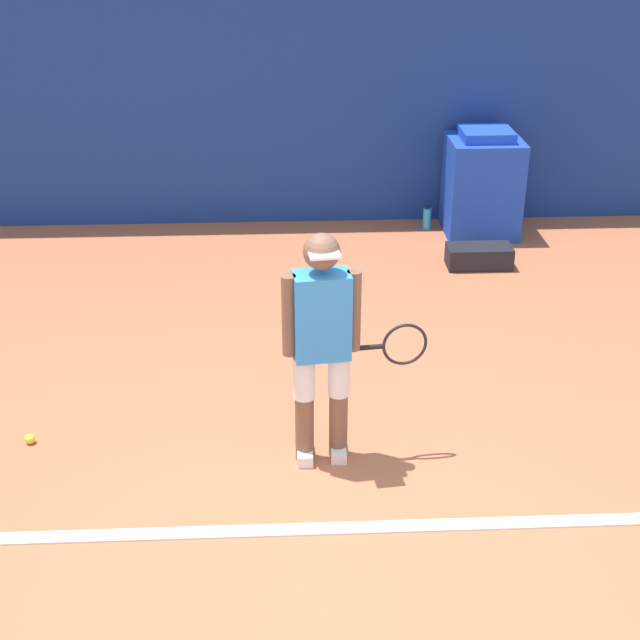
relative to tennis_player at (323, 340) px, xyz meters
The scene contains 8 objects.
ground_plane 1.37m from the tennis_player, 89.51° to the right, with size 24.00×24.00×0.00m, color #B76642.
back_wall 4.43m from the tennis_player, 89.88° to the left, with size 24.00×0.10×2.84m.
court_baseline 1.12m from the tennis_player, 89.28° to the right, with size 21.60×0.10×0.01m.
tennis_player is the anchor object (origin of this frame).
tennis_ball 2.13m from the tennis_player, behind, with size 0.07×0.07×0.07m.
covered_chair 4.37m from the tennis_player, 65.00° to the left, with size 0.73×0.70×1.10m.
equipment_bag 3.54m from the tennis_player, 61.44° to the left, with size 0.62×0.30×0.21m.
water_bottle 4.33m from the tennis_player, 72.16° to the left, with size 0.08×0.08×0.25m.
Camera 1 is at (-0.25, -3.71, 3.43)m, focal length 50.00 mm.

